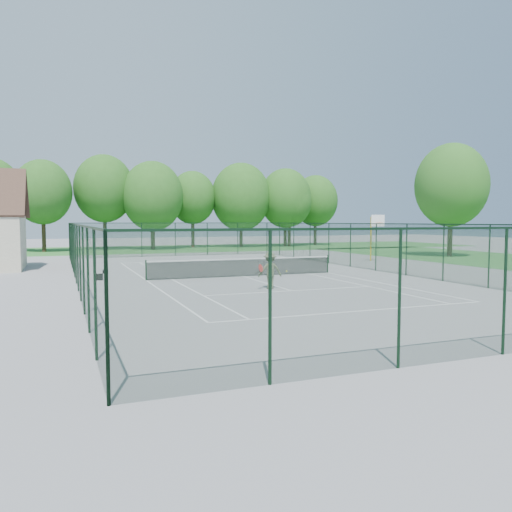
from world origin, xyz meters
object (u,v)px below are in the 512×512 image
Objects in this scene: tennis_net at (243,266)px; tennis_player at (270,270)px; basketball_goal at (375,229)px; sports_bag_a at (99,277)px.

tennis_net is 5.68× the size of tennis_player.
tennis_net is at bearing 83.48° from tennis_player.
basketball_goal reaches higher than sports_bag_a.
tennis_net is 3.04× the size of basketball_goal.
basketball_goal reaches higher than tennis_player.
basketball_goal is at bearing 25.62° from tennis_net.
tennis_player reaches higher than tennis_net.
sports_bag_a is 0.22× the size of tennis_player.
tennis_player is at bearing -139.90° from basketball_goal.
basketball_goal is at bearing 24.99° from sports_bag_a.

